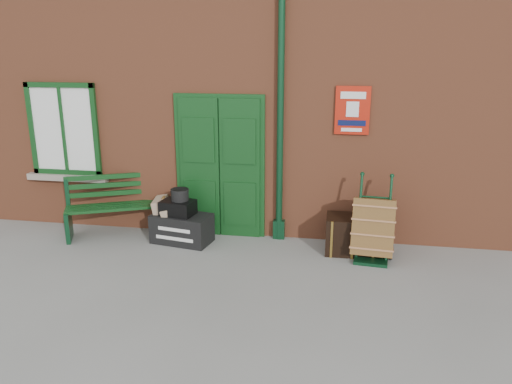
% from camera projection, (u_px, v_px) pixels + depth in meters
% --- Properties ---
extents(ground, '(80.00, 80.00, 0.00)m').
position_uv_depth(ground, '(218.00, 274.00, 6.72)').
color(ground, gray).
rests_on(ground, ground).
extents(station_building, '(10.30, 4.30, 4.36)m').
position_uv_depth(station_building, '(260.00, 90.00, 9.41)').
color(station_building, '#9B5032').
rests_on(station_building, ground).
extents(bench, '(1.68, 1.12, 1.00)m').
position_uv_depth(bench, '(118.00, 204.00, 8.04)').
color(bench, '#103C16').
rests_on(bench, ground).
extents(houdini_trunk, '(0.97, 0.65, 0.45)m').
position_uv_depth(houdini_trunk, '(182.00, 228.00, 7.76)').
color(houdini_trunk, black).
rests_on(houdini_trunk, ground).
extents(strongbox, '(0.55, 0.44, 0.22)m').
position_uv_depth(strongbox, '(178.00, 208.00, 7.67)').
color(strongbox, black).
rests_on(strongbox, houdini_trunk).
extents(hatbox, '(0.31, 0.31, 0.18)m').
position_uv_depth(hatbox, '(180.00, 195.00, 7.64)').
color(hatbox, black).
rests_on(hatbox, strongbox).
extents(suitcase_back, '(0.35, 0.49, 0.66)m').
position_uv_depth(suitcase_back, '(163.00, 218.00, 7.93)').
color(suitcase_back, '#9F8568').
rests_on(suitcase_back, ground).
extents(suitcase_front, '(0.36, 0.45, 0.57)m').
position_uv_depth(suitcase_front, '(172.00, 223.00, 7.82)').
color(suitcase_front, '#9F8568').
rests_on(suitcase_front, ground).
extents(porter_trolley, '(0.63, 0.68, 1.20)m').
position_uv_depth(porter_trolley, '(373.00, 228.00, 7.09)').
color(porter_trolley, '#0C331B').
rests_on(porter_trolley, ground).
extents(dark_trunk, '(0.77, 0.51, 0.55)m').
position_uv_depth(dark_trunk, '(352.00, 235.00, 7.35)').
color(dark_trunk, black).
rests_on(dark_trunk, ground).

